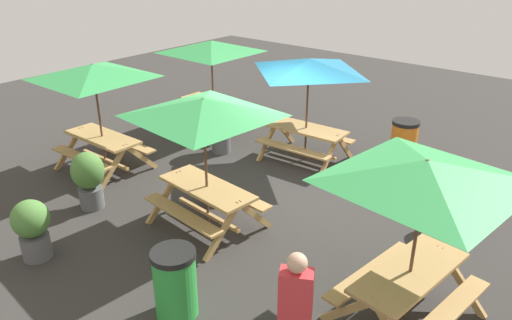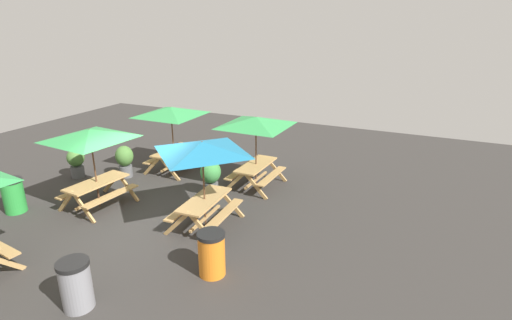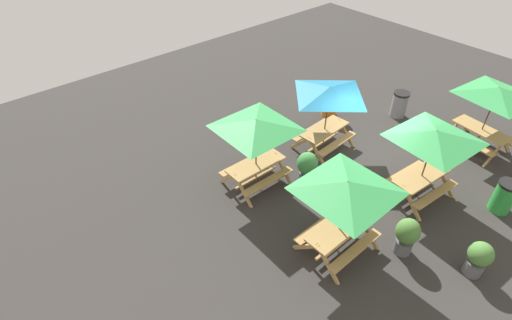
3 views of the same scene
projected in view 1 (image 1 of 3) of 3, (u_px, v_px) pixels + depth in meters
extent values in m
plane|color=#33302D|center=(272.00, 190.00, 9.91)|extent=(24.00, 24.00, 0.00)
cube|color=tan|center=(207.00, 187.00, 8.41)|extent=(1.86, 0.86, 0.05)
cube|color=tan|center=(182.00, 214.00, 8.17)|extent=(1.82, 0.42, 0.04)
cube|color=tan|center=(231.00, 192.00, 8.88)|extent=(1.82, 0.42, 0.04)
cube|color=tan|center=(163.00, 198.00, 8.83)|extent=(0.13, 0.80, 0.81)
cube|color=tan|center=(196.00, 185.00, 9.30)|extent=(0.13, 0.80, 0.81)
cube|color=tan|center=(222.00, 232.00, 7.82)|extent=(0.13, 0.80, 0.81)
cube|color=tan|center=(255.00, 215.00, 8.30)|extent=(0.13, 0.80, 0.81)
cube|color=tan|center=(208.00, 214.00, 8.62)|extent=(1.56, 0.21, 0.06)
cylinder|color=brown|center=(206.00, 165.00, 8.24)|extent=(0.04, 0.04, 2.30)
pyramid|color=green|center=(203.00, 107.00, 7.83)|extent=(2.82, 2.82, 0.28)
cube|color=tan|center=(213.00, 102.00, 12.73)|extent=(1.81, 0.72, 0.05)
cube|color=tan|center=(198.00, 118.00, 12.47)|extent=(1.80, 0.28, 0.04)
cube|color=tan|center=(228.00, 108.00, 13.24)|extent=(1.80, 0.28, 0.04)
cube|color=tan|center=(183.00, 113.00, 13.09)|extent=(0.07, 0.80, 0.81)
cube|color=tan|center=(203.00, 106.00, 13.60)|extent=(0.07, 0.80, 0.81)
cube|color=tan|center=(226.00, 126.00, 12.17)|extent=(0.07, 0.80, 0.81)
cube|color=tan|center=(246.00, 119.00, 12.68)|extent=(0.07, 0.80, 0.81)
cube|color=tan|center=(214.00, 121.00, 12.95)|extent=(1.56, 0.09, 0.06)
cylinder|color=brown|center=(213.00, 86.00, 12.57)|extent=(0.04, 0.04, 2.30)
pyramid|color=green|center=(211.00, 46.00, 12.15)|extent=(2.83, 2.83, 0.28)
cube|color=tan|center=(410.00, 272.00, 6.28)|extent=(0.92, 1.87, 0.05)
cube|color=tan|center=(447.00, 312.00, 6.04)|extent=(0.48, 1.82, 0.04)
cube|color=tan|center=(371.00, 272.00, 6.77)|extent=(0.48, 1.82, 0.04)
cube|color=tan|center=(347.00, 310.00, 6.19)|extent=(0.80, 0.16, 0.81)
cube|color=tan|center=(462.00, 283.00, 6.68)|extent=(0.80, 0.16, 0.81)
cube|color=tan|center=(413.00, 259.00, 7.17)|extent=(0.80, 0.16, 0.81)
cube|color=tan|center=(405.00, 305.00, 6.50)|extent=(0.26, 1.56, 0.06)
cylinder|color=brown|center=(414.00, 245.00, 6.12)|extent=(0.04, 0.04, 2.30)
pyramid|color=green|center=(426.00, 171.00, 5.70)|extent=(2.81, 2.81, 0.28)
cube|color=tan|center=(102.00, 137.00, 10.51)|extent=(1.81, 0.72, 0.05)
cube|color=tan|center=(81.00, 158.00, 10.24)|extent=(1.80, 0.28, 0.04)
cube|color=tan|center=(125.00, 142.00, 11.02)|extent=(1.80, 0.28, 0.04)
cube|color=tan|center=(69.00, 149.00, 10.85)|extent=(0.07, 0.80, 0.81)
cube|color=tan|center=(97.00, 140.00, 11.37)|extent=(0.07, 0.80, 0.81)
cube|color=tan|center=(112.00, 169.00, 9.96)|extent=(0.07, 0.80, 0.81)
cube|color=tan|center=(141.00, 157.00, 10.47)|extent=(0.07, 0.80, 0.81)
cube|color=tan|center=(105.00, 160.00, 10.72)|extent=(1.56, 0.08, 0.06)
cylinder|color=brown|center=(100.00, 119.00, 10.34)|extent=(0.04, 0.04, 2.30)
pyramid|color=green|center=(93.00, 71.00, 9.93)|extent=(2.83, 2.83, 0.28)
cube|color=tan|center=(306.00, 129.00, 10.97)|extent=(1.84, 0.80, 0.05)
cube|color=tan|center=(292.00, 149.00, 10.68)|extent=(1.81, 0.36, 0.04)
cube|color=tan|center=(318.00, 134.00, 11.49)|extent=(1.81, 0.36, 0.04)
cube|color=tan|center=(267.00, 141.00, 11.27)|extent=(0.10, 0.80, 0.81)
cube|color=tan|center=(285.00, 132.00, 11.81)|extent=(0.10, 0.80, 0.81)
cube|color=tan|center=(328.00, 158.00, 10.43)|extent=(0.10, 0.80, 0.81)
cube|color=tan|center=(344.00, 147.00, 10.96)|extent=(0.10, 0.80, 0.81)
cube|color=tan|center=(305.00, 150.00, 11.18)|extent=(1.56, 0.16, 0.06)
cylinder|color=brown|center=(307.00, 111.00, 10.80)|extent=(0.04, 0.04, 2.30)
pyramid|color=teal|center=(309.00, 65.00, 10.38)|extent=(2.11, 2.11, 0.28)
cylinder|color=gray|center=(466.00, 200.00, 8.60)|extent=(0.56, 0.56, 0.90)
cylinder|color=black|center=(471.00, 175.00, 8.40)|extent=(0.59, 0.59, 0.08)
cylinder|color=green|center=(175.00, 286.00, 6.50)|extent=(0.56, 0.56, 0.90)
cylinder|color=black|center=(173.00, 255.00, 6.29)|extent=(0.59, 0.59, 0.08)
cylinder|color=orange|center=(403.00, 144.00, 10.95)|extent=(0.56, 0.56, 0.90)
cylinder|color=black|center=(406.00, 123.00, 10.75)|extent=(0.59, 0.59, 0.08)
cylinder|color=#59595B|center=(92.00, 197.00, 9.22)|extent=(0.44, 0.44, 0.40)
ellipsoid|color=#4C7F38|center=(88.00, 171.00, 9.00)|extent=(0.59, 0.59, 0.70)
cylinder|color=#59595B|center=(36.00, 246.00, 7.76)|extent=(0.44, 0.44, 0.40)
ellipsoid|color=#4C7F38|center=(30.00, 219.00, 7.56)|extent=(0.57, 0.57, 0.60)
cylinder|color=#59595B|center=(221.00, 144.00, 11.59)|extent=(0.44, 0.44, 0.40)
ellipsoid|color=#3D8C42|center=(220.00, 121.00, 11.36)|extent=(0.63, 0.63, 0.70)
cube|color=red|center=(296.00, 295.00, 5.27)|extent=(0.42, 0.37, 0.60)
sphere|color=tan|center=(297.00, 263.00, 5.10)|extent=(0.22, 0.22, 0.22)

